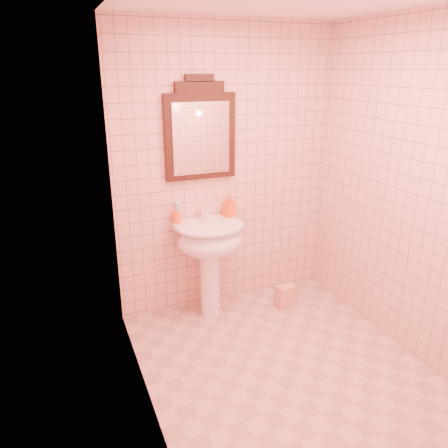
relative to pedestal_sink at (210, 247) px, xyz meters
name	(u,v)px	position (x,y,z in m)	size (l,w,h in m)	color
floor	(281,364)	(0.24, -0.87, -0.66)	(2.20, 2.20, 0.00)	#C9A491
back_wall	(226,172)	(0.24, 0.23, 0.59)	(2.00, 0.02, 2.50)	beige
pedestal_sink	(210,247)	(0.00, 0.00, 0.00)	(0.58, 0.58, 0.86)	white
faucet	(204,214)	(0.00, 0.14, 0.26)	(0.04, 0.16, 0.11)	white
mirror	(200,132)	(0.00, 0.20, 0.95)	(0.61, 0.06, 0.85)	black
toothbrush_cup	(177,217)	(-0.24, 0.16, 0.25)	(0.08, 0.08, 0.18)	#FF5A15
soap_dispenser	(229,206)	(0.23, 0.14, 0.30)	(0.09, 0.09, 0.20)	#E15912
towel	(285,296)	(0.69, -0.14, -0.56)	(0.17, 0.12, 0.21)	tan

